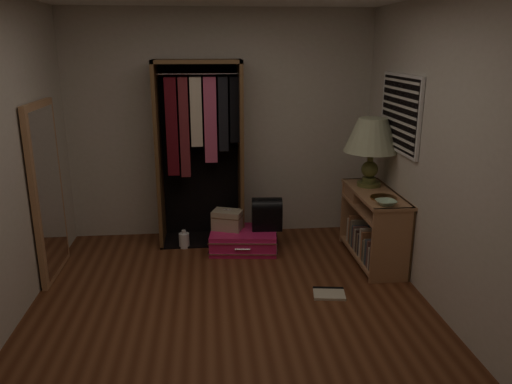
# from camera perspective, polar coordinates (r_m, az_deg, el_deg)

# --- Properties ---
(ground) EXTENTS (4.00, 4.00, 0.00)m
(ground) POSITION_cam_1_polar(r_m,az_deg,el_deg) (4.35, -2.78, -13.88)
(ground) COLOR #592D19
(ground) RESTS_ON ground
(room_walls) EXTENTS (3.52, 4.02, 2.60)m
(room_walls) POSITION_cam_1_polar(r_m,az_deg,el_deg) (3.86, -1.99, 6.12)
(room_walls) COLOR beige
(room_walls) RESTS_ON ground
(console_bookshelf) EXTENTS (0.42, 1.12, 0.75)m
(console_bookshelf) POSITION_cam_1_polar(r_m,az_deg,el_deg) (5.38, 13.16, -3.54)
(console_bookshelf) COLOR #A97652
(console_bookshelf) RESTS_ON ground
(open_wardrobe) EXTENTS (0.95, 0.50, 2.05)m
(open_wardrobe) POSITION_cam_1_polar(r_m,az_deg,el_deg) (5.61, -6.38, 6.28)
(open_wardrobe) COLOR brown
(open_wardrobe) RESTS_ON ground
(floor_mirror) EXTENTS (0.06, 0.80, 1.70)m
(floor_mirror) POSITION_cam_1_polar(r_m,az_deg,el_deg) (5.17, -22.74, 0.07)
(floor_mirror) COLOR tan
(floor_mirror) RESTS_ON ground
(pink_suitcase) EXTENTS (0.80, 0.61, 0.23)m
(pink_suitcase) POSITION_cam_1_polar(r_m,az_deg,el_deg) (5.57, -1.44, -5.51)
(pink_suitcase) COLOR #D81A60
(pink_suitcase) RESTS_ON ground
(train_case) EXTENTS (0.38, 0.32, 0.23)m
(train_case) POSITION_cam_1_polar(r_m,az_deg,el_deg) (5.54, -3.28, -3.18)
(train_case) COLOR tan
(train_case) RESTS_ON pink_suitcase
(black_bag) EXTENTS (0.34, 0.23, 0.36)m
(black_bag) POSITION_cam_1_polar(r_m,az_deg,el_deg) (5.52, 1.25, -2.40)
(black_bag) COLOR black
(black_bag) RESTS_ON pink_suitcase
(table_lamp) EXTENTS (0.68, 0.68, 0.72)m
(table_lamp) POSITION_cam_1_polar(r_m,az_deg,el_deg) (5.35, 13.09, 6.18)
(table_lamp) COLOR #535B2C
(table_lamp) RESTS_ON console_bookshelf
(brass_tray) EXTENTS (0.33, 0.33, 0.01)m
(brass_tray) POSITION_cam_1_polar(r_m,az_deg,el_deg) (5.04, 14.37, -0.64)
(brass_tray) COLOR olive
(brass_tray) RESTS_ON console_bookshelf
(ceramic_bowl) EXTENTS (0.21, 0.21, 0.05)m
(ceramic_bowl) POSITION_cam_1_polar(r_m,az_deg,el_deg) (4.84, 14.63, -1.17)
(ceramic_bowl) COLOR #B1D5B4
(ceramic_bowl) RESTS_ON console_bookshelf
(white_jug) EXTENTS (0.13, 0.13, 0.21)m
(white_jug) POSITION_cam_1_polar(r_m,az_deg,el_deg) (5.69, -8.21, -5.46)
(white_jug) COLOR white
(white_jug) RESTS_ON ground
(floor_book) EXTENTS (0.31, 0.27, 0.03)m
(floor_book) POSITION_cam_1_polar(r_m,az_deg,el_deg) (4.71, 8.33, -11.34)
(floor_book) COLOR beige
(floor_book) RESTS_ON ground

